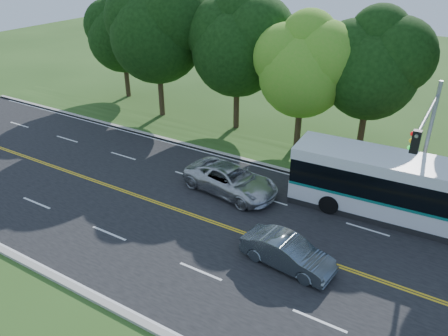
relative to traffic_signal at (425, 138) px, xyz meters
The scene contains 12 objects.
ground 9.65m from the traffic_signal, 140.23° to the right, with size 120.00×120.00×0.00m, color #2A4B19.
road 9.65m from the traffic_signal, 140.23° to the right, with size 60.00×14.00×0.02m, color black.
curb_north 8.15m from the traffic_signal, 164.96° to the left, with size 60.00×0.30×0.15m, color #ACA89B.
curb_south 14.86m from the traffic_signal, 117.35° to the right, with size 60.00×0.30×0.15m, color #ACA89B.
grass_verge 8.74m from the traffic_signal, 151.03° to the left, with size 60.00×4.00×0.10m, color #2A4B19.
lane_markings 9.71m from the traffic_signal, 140.63° to the right, with size 57.60×13.82×0.00m.
tree_row 13.61m from the traffic_signal, 150.00° to the left, with size 44.70×9.10×13.84m.
bougainvillea_hedge 4.86m from the traffic_signal, 75.94° to the left, with size 9.50×2.25×1.50m.
traffic_signal is the anchor object (origin of this frame).
transit_bus 3.01m from the traffic_signal, ahead, with size 12.92×3.45×3.35m.
sedan 8.59m from the traffic_signal, 120.81° to the right, with size 1.49×4.27×1.41m, color slate.
suv 10.33m from the traffic_signal, 166.47° to the right, with size 2.62×5.68×1.58m, color #BCBEC0.
Camera 1 is at (8.11, -15.81, 13.02)m, focal length 35.00 mm.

